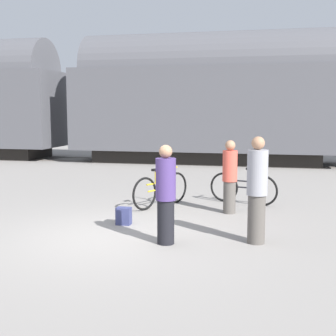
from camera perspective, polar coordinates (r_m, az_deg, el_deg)
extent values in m
plane|color=gray|center=(8.47, -6.86, -8.25)|extent=(80.00, 80.00, 0.00)
cube|color=black|center=(19.89, 4.56, 1.46)|extent=(9.33, 2.31, 0.55)
cube|color=#4C4C51|center=(19.79, 4.61, 7.14)|extent=(11.10, 3.08, 3.39)
cylinder|color=#4C4C51|center=(19.86, 4.66, 12.04)|extent=(10.21, 2.92, 2.92)
cube|color=#4C4238|center=(19.21, 4.25, 0.46)|extent=(47.66, 0.07, 0.01)
cube|color=#4C4238|center=(20.62, 4.83, 0.92)|extent=(47.66, 0.07, 0.01)
torus|color=black|center=(11.23, 1.02, -2.42)|extent=(0.41, 0.68, 0.75)
torus|color=black|center=(10.45, -2.85, -3.16)|extent=(0.41, 0.68, 0.75)
cylinder|color=gold|center=(10.80, -0.85, -1.77)|extent=(0.49, 0.85, 0.04)
cylinder|color=gold|center=(10.83, -0.85, -2.59)|extent=(0.45, 0.77, 0.04)
cylinder|color=gold|center=(10.64, -1.54, -1.05)|extent=(0.04, 0.04, 0.31)
cube|color=black|center=(10.62, -1.54, -0.22)|extent=(0.17, 0.21, 0.05)
cylinder|color=gold|center=(11.00, 0.20, -0.69)|extent=(0.04, 0.04, 0.35)
cylinder|color=gold|center=(10.97, 0.20, 0.21)|extent=(0.42, 0.25, 0.03)
torus|color=black|center=(11.48, 6.85, -2.32)|extent=(0.71, 0.26, 0.72)
torus|color=black|center=(11.14, 11.49, -2.71)|extent=(0.71, 0.26, 0.72)
cylinder|color=black|center=(11.27, 9.16, -1.59)|extent=(0.83, 0.29, 0.04)
cylinder|color=black|center=(11.30, 9.14, -2.35)|extent=(0.76, 0.27, 0.04)
cylinder|color=black|center=(11.19, 9.99, -0.88)|extent=(0.04, 0.04, 0.30)
cube|color=black|center=(11.17, 10.01, -0.11)|extent=(0.21, 0.14, 0.05)
cylinder|color=black|center=(11.35, 7.90, -0.65)|extent=(0.04, 0.04, 0.34)
cylinder|color=black|center=(11.33, 7.92, 0.19)|extent=(0.17, 0.45, 0.03)
cylinder|color=black|center=(7.87, -0.28, -6.59)|extent=(0.29, 0.29, 0.75)
cylinder|color=#473370|center=(7.73, -0.28, -1.37)|extent=(0.34, 0.34, 0.70)
sphere|color=#A37556|center=(7.68, -0.28, 2.02)|extent=(0.22, 0.22, 0.22)
cylinder|color=#514C47|center=(10.25, 7.50, -3.55)|extent=(0.27, 0.27, 0.70)
cylinder|color=#CC4C3D|center=(10.14, 7.56, 0.25)|extent=(0.32, 0.32, 0.67)
sphere|color=#A37556|center=(10.10, 7.60, 2.75)|extent=(0.22, 0.22, 0.22)
cylinder|color=#514C47|center=(8.04, 10.72, -6.13)|extent=(0.29, 0.29, 0.83)
cylinder|color=gray|center=(7.90, 10.85, -0.54)|extent=(0.35, 0.35, 0.76)
sphere|color=#A37556|center=(7.85, 10.93, 3.00)|extent=(0.22, 0.22, 0.22)
cube|color=navy|center=(9.24, -5.42, -5.85)|extent=(0.28, 0.20, 0.34)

